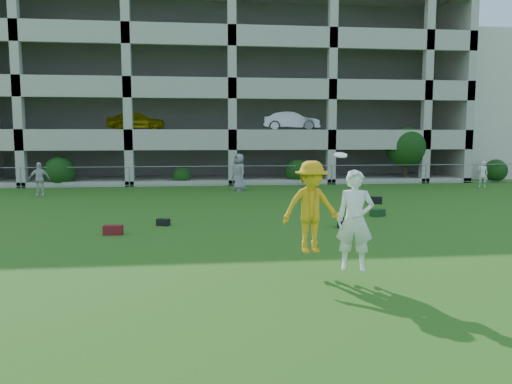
{
  "coord_description": "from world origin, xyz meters",
  "views": [
    {
      "loc": [
        -2.08,
        -10.38,
        2.91
      ],
      "look_at": [
        -0.5,
        3.0,
        1.4
      ],
      "focal_mm": 35.0,
      "sensor_mm": 36.0,
      "label": 1
    }
  ],
  "objects": [
    {
      "name": "ground",
      "position": [
        0.0,
        0.0,
        0.0
      ],
      "size": [
        100.0,
        100.0,
        0.0
      ],
      "primitive_type": "plane",
      "color": "#235114",
      "rests_on": "ground"
    },
    {
      "name": "stucco_building",
      "position": [
        23.0,
        28.0,
        5.0
      ],
      "size": [
        16.0,
        14.0,
        10.0
      ],
      "primitive_type": "cube",
      "color": "beige",
      "rests_on": "ground"
    },
    {
      "name": "bystander_b",
      "position": [
        -9.74,
        14.88,
        0.82
      ],
      "size": [
        1.0,
        0.49,
        1.65
      ],
      "primitive_type": "imported",
      "rotation": [
        0.0,
        0.0,
        0.09
      ],
      "color": "silver",
      "rests_on": "ground"
    },
    {
      "name": "bystander_c",
      "position": [
        0.13,
        16.14,
        0.99
      ],
      "size": [
        1.01,
        1.15,
        1.98
      ],
      "primitive_type": "imported",
      "rotation": [
        0.0,
        0.0,
        -1.08
      ],
      "color": "gray",
      "rests_on": "ground"
    },
    {
      "name": "bystander_e",
      "position": [
        14.09,
        16.28,
        0.76
      ],
      "size": [
        0.65,
        0.55,
        1.52
      ],
      "primitive_type": "imported",
      "rotation": [
        0.0,
        0.0,
        2.76
      ],
      "color": "silver",
      "rests_on": "ground"
    },
    {
      "name": "bag_red_a",
      "position": [
        -4.59,
        4.59,
        0.14
      ],
      "size": [
        0.56,
        0.33,
        0.28
      ],
      "primitive_type": "cube",
      "rotation": [
        0.0,
        0.0,
        -0.05
      ],
      "color": "#51170D",
      "rests_on": "ground"
    },
    {
      "name": "bag_black_b",
      "position": [
        -3.21,
        5.96,
        0.11
      ],
      "size": [
        0.47,
        0.4,
        0.22
      ],
      "primitive_type": "cube",
      "rotation": [
        0.0,
        0.0,
        -0.44
      ],
      "color": "black",
      "rests_on": "ground"
    },
    {
      "name": "bag_green_c",
      "position": [
        4.44,
        6.99,
        0.13
      ],
      "size": [
        0.61,
        0.55,
        0.26
      ],
      "primitive_type": "cube",
      "rotation": [
        0.0,
        0.0,
        0.53
      ],
      "color": "#123315",
      "rests_on": "ground"
    },
    {
      "name": "crate_d",
      "position": [
        2.54,
        4.98,
        0.15
      ],
      "size": [
        0.43,
        0.43,
        0.3
      ],
      "primitive_type": "cube",
      "rotation": [
        0.0,
        0.0,
        -0.26
      ],
      "color": "black",
      "rests_on": "ground"
    },
    {
      "name": "bag_black_e",
      "position": [
        5.55,
        10.29,
        0.15
      ],
      "size": [
        0.67,
        0.52,
        0.3
      ],
      "primitive_type": "cube",
      "rotation": [
        0.0,
        0.0,
        -0.41
      ],
      "color": "black",
      "rests_on": "ground"
    },
    {
      "name": "bag_green_g",
      "position": [
        3.43,
        12.69,
        0.12
      ],
      "size": [
        0.55,
        0.39,
        0.25
      ],
      "primitive_type": "cube",
      "rotation": [
        0.0,
        0.0,
        -0.19
      ],
      "color": "#143717",
      "rests_on": "ground"
    },
    {
      "name": "frisbee_contest",
      "position": [
        0.49,
        -0.43,
        1.38
      ],
      "size": [
        1.81,
        1.45,
        2.33
      ],
      "color": "gold",
      "rests_on": "ground"
    },
    {
      "name": "parking_garage",
      "position": [
        -0.0,
        27.7,
        6.01
      ],
      "size": [
        30.0,
        14.0,
        12.0
      ],
      "color": "#9E998C",
      "rests_on": "ground"
    },
    {
      "name": "fence",
      "position": [
        0.0,
        19.0,
        0.61
      ],
      "size": [
        36.06,
        0.06,
        1.2
      ],
      "color": "gray",
      "rests_on": "ground"
    },
    {
      "name": "shrub_row",
      "position": [
        4.59,
        19.7,
        1.51
      ],
      "size": [
        34.38,
        2.52,
        3.5
      ],
      "color": "#163D11",
      "rests_on": "ground"
    }
  ]
}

